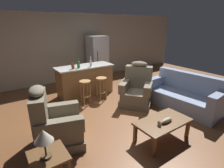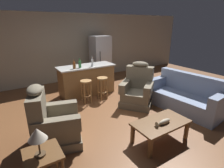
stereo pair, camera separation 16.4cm
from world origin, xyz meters
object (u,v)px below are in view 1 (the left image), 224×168
at_px(couch, 184,96).
at_px(bottle_wine_dark, 78,64).
at_px(table_lamp, 43,137).
at_px(bottle_short_amber, 91,63).
at_px(coffee_table, 163,123).
at_px(kitchen_island, 85,80).
at_px(recliner_near_lamp, 55,125).
at_px(refrigerator, 98,58).
at_px(bottle_tall_green, 73,66).
at_px(fish_figurine, 166,121).
at_px(end_table, 49,161).
at_px(bar_stool_right, 101,84).
at_px(bar_stool_left, 85,88).
at_px(recliner_near_island, 137,90).

xyz_separation_m(couch, bottle_wine_dark, (-2.04, 2.25, 0.72)).
height_order(table_lamp, bottle_short_amber, bottle_short_amber).
bearing_deg(coffee_table, kitchen_island, 93.17).
relative_size(recliner_near_lamp, refrigerator, 0.68).
xyz_separation_m(recliner_near_lamp, bottle_tall_green, (1.16, 1.81, 0.62)).
relative_size(table_lamp, kitchen_island, 0.23).
bearing_deg(fish_figurine, table_lamp, 175.02).
relative_size(recliner_near_lamp, bottle_short_amber, 3.93).
xyz_separation_m(fish_figurine, end_table, (-2.10, 0.22, -0.00)).
xyz_separation_m(bar_stool_right, refrigerator, (0.94, 1.83, 0.41)).
distance_m(recliner_near_lamp, bottle_tall_green, 2.24).
distance_m(fish_figurine, recliner_near_lamp, 2.08).
relative_size(couch, bottle_short_amber, 6.47).
height_order(fish_figurine, bar_stool_left, bar_stool_left).
distance_m(bottle_tall_green, bottle_wine_dark, 0.18).
bearing_deg(end_table, table_lamp, -133.60).
relative_size(refrigerator, bottle_wine_dark, 6.21).
bearing_deg(couch, refrigerator, -86.14).
xyz_separation_m(coffee_table, fish_figurine, (-0.03, -0.08, 0.10)).
relative_size(end_table, bottle_tall_green, 2.20).
height_order(coffee_table, recliner_near_island, recliner_near_island).
relative_size(couch, bottle_tall_green, 7.75).
height_order(recliner_near_island, bottle_tall_green, bottle_tall_green).
bearing_deg(refrigerator, bar_stool_right, -117.07).
height_order(kitchen_island, bar_stool_right, kitchen_island).
xyz_separation_m(fish_figurine, bar_stool_right, (0.09, 2.47, 0.01)).
bearing_deg(fish_figurine, bottle_wine_dark, 97.85).
distance_m(table_lamp, bar_stool_right, 3.21).
bearing_deg(recliner_near_lamp, bar_stool_left, 61.88).
relative_size(bar_stool_right, refrigerator, 0.39).
height_order(bottle_tall_green, bottle_wine_dark, bottle_wine_dark).
relative_size(recliner_near_island, kitchen_island, 0.67).
relative_size(couch, recliner_near_lamp, 1.65).
bearing_deg(bar_stool_right, bottle_wine_dark, 135.64).
height_order(end_table, bar_stool_right, bar_stool_right).
distance_m(kitchen_island, bottle_short_amber, 0.63).
height_order(fish_figurine, table_lamp, table_lamp).
bearing_deg(recliner_near_lamp, bar_stool_right, 52.08).
bearing_deg(bar_stool_left, bottle_wine_dark, 84.65).
distance_m(fish_figurine, bar_stool_right, 2.47).
distance_m(end_table, bar_stool_left, 2.80).
relative_size(fish_figurine, bottle_short_amber, 1.11).
xyz_separation_m(recliner_near_island, table_lamp, (-2.88, -1.45, 0.45)).
height_order(couch, bottle_wine_dark, bottle_wine_dark).
distance_m(coffee_table, fish_figurine, 0.13).
bearing_deg(bottle_short_amber, bar_stool_right, -76.58).
bearing_deg(fish_figurine, kitchen_island, 92.61).
distance_m(bar_stool_left, bottle_wine_dark, 0.76).
distance_m(recliner_near_island, end_table, 3.19).
distance_m(end_table, bar_stool_right, 3.14).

